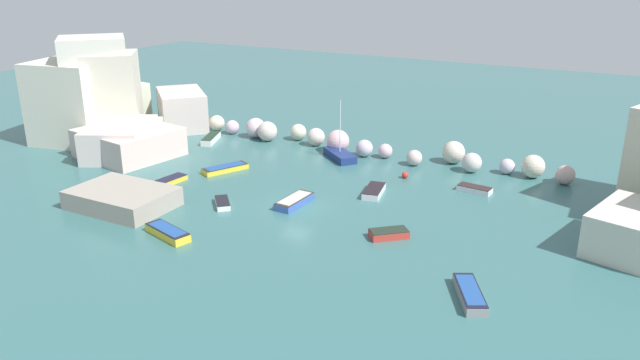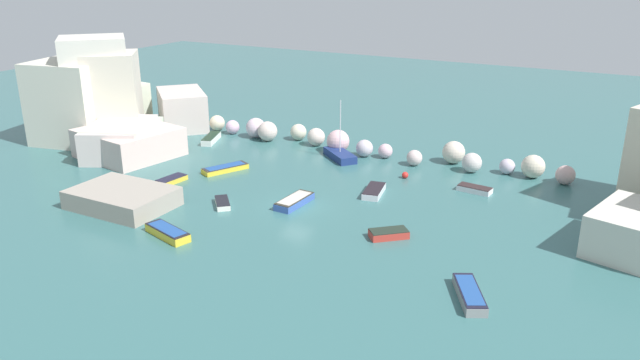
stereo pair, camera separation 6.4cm
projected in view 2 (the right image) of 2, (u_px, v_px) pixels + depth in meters
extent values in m
plane|color=#366666|center=(296.00, 206.00, 51.16)|extent=(160.00, 160.00, 0.00)
cube|color=beige|center=(73.00, 102.00, 67.70)|extent=(9.11, 8.20, 8.92)
cube|color=beige|center=(118.00, 102.00, 76.66)|extent=(7.98, 4.93, 4.96)
cube|color=beige|center=(129.00, 142.00, 63.77)|extent=(10.01, 9.35, 2.90)
cube|color=beige|center=(182.00, 109.00, 74.41)|extent=(9.51, 9.32, 4.39)
cube|color=beige|center=(120.00, 139.00, 64.04)|extent=(9.05, 10.28, 3.27)
cube|color=beige|center=(105.00, 98.00, 67.54)|extent=(9.19, 8.85, 9.82)
cube|color=beige|center=(97.00, 90.00, 67.55)|extent=(8.97, 9.00, 11.46)
cube|color=beige|center=(124.00, 140.00, 63.90)|extent=(8.15, 8.88, 3.32)
cube|color=beige|center=(636.00, 232.00, 42.58)|extent=(6.71, 7.92, 3.10)
sphere|color=beige|center=(217.00, 123.00, 73.36)|extent=(1.82, 1.82, 1.82)
sphere|color=silver|center=(233.00, 127.00, 71.99)|extent=(1.60, 1.60, 1.60)
sphere|color=silver|center=(256.00, 128.00, 70.43)|extent=(2.25, 2.25, 2.25)
sphere|color=beige|center=(268.00, 131.00, 69.11)|extent=(2.20, 2.20, 2.20)
sphere|color=beige|center=(298.00, 132.00, 69.50)|extent=(1.82, 1.82, 1.82)
sphere|color=beige|center=(316.00, 137.00, 67.38)|extent=(1.94, 1.94, 1.94)
sphere|color=beige|center=(338.00, 141.00, 64.99)|extent=(2.40, 2.40, 2.40)
sphere|color=#C3B7C3|center=(364.00, 148.00, 63.68)|extent=(1.77, 1.77, 1.77)
sphere|color=beige|center=(385.00, 151.00, 63.29)|extent=(1.48, 1.48, 1.48)
sphere|color=beige|center=(414.00, 158.00, 60.98)|extent=(1.56, 1.56, 1.56)
sphere|color=beige|center=(454.00, 152.00, 61.51)|extent=(2.25, 2.25, 2.25)
sphere|color=beige|center=(472.00, 163.00, 58.98)|extent=(1.90, 1.90, 1.90)
sphere|color=silver|center=(507.00, 166.00, 58.57)|extent=(1.47, 1.47, 1.47)
sphere|color=beige|center=(533.00, 166.00, 57.47)|extent=(2.17, 2.17, 2.17)
sphere|color=beige|center=(565.00, 175.00, 55.85)|extent=(1.75, 1.75, 1.75)
cube|color=#A19689|center=(122.00, 198.00, 50.76)|extent=(8.07, 5.66, 1.55)
sphere|color=red|center=(405.00, 175.00, 57.55)|extent=(0.61, 0.61, 0.61)
cube|color=yellow|center=(168.00, 233.00, 45.49)|extent=(4.32, 2.42, 0.58)
cube|color=black|center=(167.00, 229.00, 45.39)|extent=(4.23, 2.37, 0.06)
cube|color=#234C93|center=(167.00, 229.00, 45.38)|extent=(3.67, 2.05, 0.08)
cube|color=teal|center=(90.00, 193.00, 53.07)|extent=(1.55, 4.05, 0.62)
cube|color=#234C93|center=(89.00, 189.00, 52.95)|extent=(1.32, 3.45, 0.08)
cube|color=navy|center=(340.00, 155.00, 63.09)|extent=(4.68, 4.27, 0.76)
cylinder|color=silver|center=(340.00, 126.00, 62.06)|extent=(0.10, 0.10, 5.33)
cube|color=gray|center=(469.00, 295.00, 37.14)|extent=(3.11, 4.37, 0.57)
cube|color=black|center=(470.00, 290.00, 37.03)|extent=(3.05, 4.28, 0.06)
cube|color=#234C93|center=(470.00, 290.00, 37.03)|extent=(2.64, 3.72, 0.08)
cube|color=#3C5DB2|center=(294.00, 202.00, 51.35)|extent=(1.66, 4.11, 0.56)
cube|color=#2F2C21|center=(294.00, 198.00, 51.25)|extent=(1.62, 4.03, 0.06)
cube|color=#ADA89E|center=(294.00, 198.00, 51.24)|extent=(1.41, 3.49, 0.08)
cube|color=#BE372D|center=(389.00, 234.00, 45.32)|extent=(2.96, 2.83, 0.55)
cube|color=#222D24|center=(389.00, 230.00, 45.21)|extent=(2.90, 2.78, 0.06)
cube|color=white|center=(222.00, 203.00, 51.18)|extent=(2.57, 2.67, 0.42)
cube|color=black|center=(222.00, 201.00, 51.10)|extent=(2.52, 2.62, 0.06)
cube|color=yellow|center=(225.00, 169.00, 59.49)|extent=(3.12, 4.63, 0.45)
cube|color=#2E292A|center=(225.00, 166.00, 59.41)|extent=(3.06, 4.54, 0.06)
cube|color=#234C93|center=(225.00, 166.00, 59.40)|extent=(2.65, 3.93, 0.08)
cube|color=white|center=(475.00, 189.00, 54.20)|extent=(3.03, 1.50, 0.46)
cube|color=#302223|center=(475.00, 187.00, 54.11)|extent=(2.97, 1.47, 0.06)
cube|color=yellow|center=(172.00, 180.00, 56.49)|extent=(1.55, 2.97, 0.44)
cube|color=#1C1C31|center=(171.00, 178.00, 56.41)|extent=(1.52, 2.91, 0.06)
cube|color=white|center=(374.00, 191.00, 53.62)|extent=(2.05, 3.66, 0.54)
cube|color=black|center=(374.00, 188.00, 53.52)|extent=(2.01, 3.58, 0.06)
cube|color=white|center=(211.00, 139.00, 69.04)|extent=(2.54, 4.20, 0.64)
cube|color=#1B3122|center=(211.00, 136.00, 68.93)|extent=(2.49, 4.12, 0.06)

